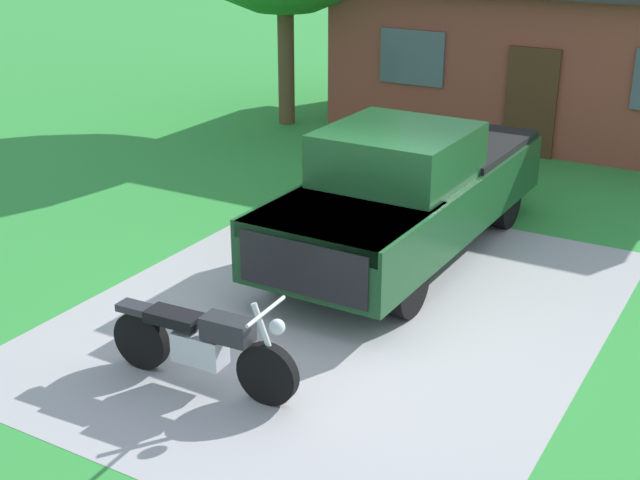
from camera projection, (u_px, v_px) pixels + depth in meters
ground_plane at (344, 312)px, 10.48m from camera, size 80.00×80.00×0.00m
driveway_pad at (344, 312)px, 10.48m from camera, size 5.90×7.52×0.01m
motorcycle at (203, 344)px, 8.74m from camera, size 2.21×0.70×1.09m
pickup_truck at (410, 188)px, 11.93m from camera, size 2.06×5.65×1.90m
neighbor_house at (570, 46)px, 18.18m from camera, size 9.60×5.60×3.50m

